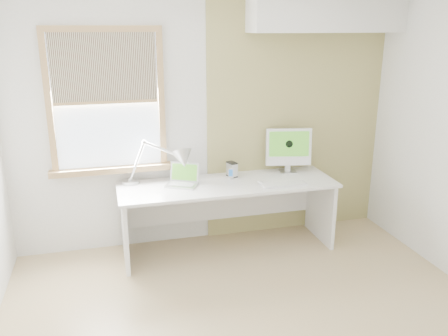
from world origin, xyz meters
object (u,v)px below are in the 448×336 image
object	(u,v)px
desk_lamp	(173,161)
external_drive	(232,169)
desk	(226,199)
imac	(289,148)
laptop	(183,179)

from	to	relation	value
desk_lamp	external_drive	size ratio (longest dim) A/B	4.83
desk	desk_lamp	bearing A→B (deg)	173.09
external_drive	imac	size ratio (longest dim) A/B	0.32
desk_lamp	imac	xyz separation A→B (m)	(1.27, 0.08, 0.03)
laptop	imac	size ratio (longest dim) A/B	0.76
desk	external_drive	distance (m)	0.32
desk_lamp	external_drive	xyz separation A→B (m)	(0.63, 0.08, -0.16)
laptop	external_drive	world-z (taller)	laptop
desk	external_drive	xyz separation A→B (m)	(0.10, 0.14, 0.27)
desk	laptop	xyz separation A→B (m)	(-0.44, 0.02, 0.25)
desk	laptop	distance (m)	0.51
laptop	imac	world-z (taller)	imac
external_drive	laptop	bearing A→B (deg)	-167.42
desk	imac	bearing A→B (deg)	11.24
external_drive	imac	distance (m)	0.66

